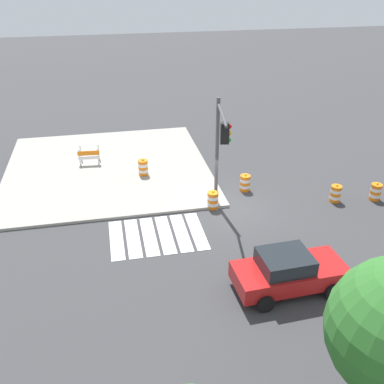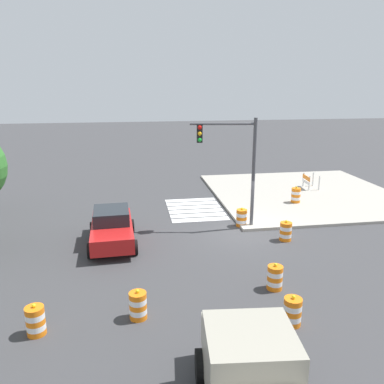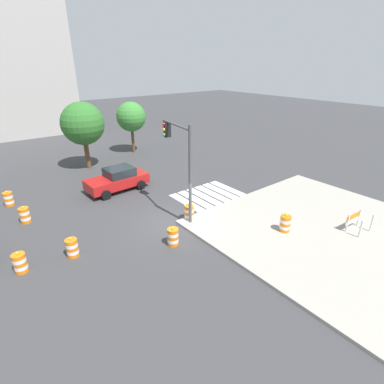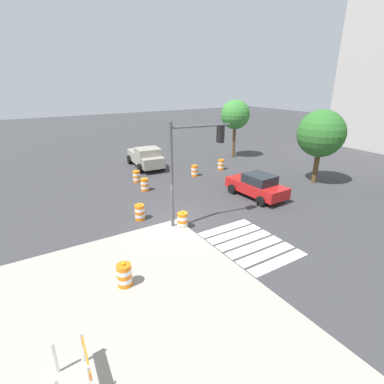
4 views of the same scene
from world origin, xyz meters
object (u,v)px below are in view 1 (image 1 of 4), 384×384
object	(u,v)px
traffic_barrel_median_near	(245,183)
traffic_barrel_on_sidewalk	(143,167)
sports_car	(288,271)
traffic_barrel_median_far	(336,194)
traffic_barrel_far_curb	(213,200)
traffic_light_pole	(220,141)
construction_barricade	(89,155)
traffic_barrel_lane_center	(375,192)

from	to	relation	value
traffic_barrel_median_near	traffic_barrel_on_sidewalk	distance (m)	6.00
sports_car	traffic_barrel_median_far	bearing A→B (deg)	-130.90
traffic_barrel_median_far	traffic_barrel_far_curb	bearing A→B (deg)	-5.49
sports_car	traffic_light_pole	distance (m)	6.80
traffic_barrel_median_near	traffic_barrel_far_curb	distance (m)	2.69
traffic_barrel_median_near	traffic_barrel_on_sidewalk	xyz separation A→B (m)	(5.30, -2.81, 0.15)
traffic_barrel_median_near	construction_barricade	xyz separation A→B (m)	(8.38, -5.07, 0.27)
traffic_barrel_on_sidewalk	traffic_barrel_lane_center	bearing A→B (deg)	156.04
traffic_barrel_far_curb	traffic_barrel_lane_center	xyz separation A→B (m)	(-8.65, 0.87, 0.00)
traffic_barrel_median_far	traffic_barrel_lane_center	xyz separation A→B (m)	(-2.16, 0.25, 0.00)
traffic_barrel_lane_center	construction_barricade	size ratio (longest dim) A/B	0.79
traffic_barrel_far_curb	traffic_light_pole	distance (m)	3.52
traffic_barrel_lane_center	traffic_light_pole	distance (m)	9.22
sports_car	traffic_barrel_median_near	size ratio (longest dim) A/B	4.29
traffic_barrel_median_far	traffic_barrel_on_sidewalk	size ratio (longest dim) A/B	1.00
sports_car	traffic_light_pole	world-z (taller)	traffic_light_pole
traffic_barrel_median_near	traffic_barrel_median_far	distance (m)	4.79
traffic_light_pole	traffic_barrel_median_far	bearing A→B (deg)	-179.54
construction_barricade	traffic_barrel_median_far	bearing A→B (deg)	150.29
sports_car	construction_barricade	world-z (taller)	sports_car
traffic_barrel_lane_center	traffic_light_pole	world-z (taller)	traffic_light_pole
traffic_barrel_far_curb	traffic_barrel_on_sidewalk	distance (m)	5.34
traffic_barrel_median_near	construction_barricade	world-z (taller)	construction_barricade
sports_car	traffic_barrel_lane_center	bearing A→B (deg)	-142.02
sports_car	traffic_barrel_median_far	xyz separation A→B (m)	(-5.18, -5.99, -0.36)
traffic_barrel_on_sidewalk	traffic_barrel_median_far	bearing A→B (deg)	152.58
traffic_barrel_median_near	construction_barricade	size ratio (longest dim) A/B	0.79
traffic_barrel_far_curb	traffic_light_pole	size ratio (longest dim) A/B	0.19
traffic_light_pole	construction_barricade	bearing A→B (deg)	-49.21
traffic_barrel_median_near	traffic_barrel_on_sidewalk	size ratio (longest dim) A/B	1.00
traffic_barrel_far_curb	traffic_barrel_lane_center	size ratio (longest dim) A/B	1.00
traffic_barrel_median_far	traffic_light_pole	size ratio (longest dim) A/B	0.19
traffic_light_pole	sports_car	bearing A→B (deg)	101.40
traffic_barrel_on_sidewalk	traffic_light_pole	size ratio (longest dim) A/B	0.19
traffic_barrel_median_near	traffic_barrel_median_far	bearing A→B (deg)	153.25
construction_barricade	traffic_light_pole	size ratio (longest dim) A/B	0.24
traffic_barrel_median_near	traffic_barrel_median_far	xyz separation A→B (m)	(-4.27, 2.15, 0.00)
traffic_barrel_on_sidewalk	construction_barricade	size ratio (longest dim) A/B	0.79
traffic_barrel_median_far	traffic_barrel_lane_center	world-z (taller)	same
sports_car	traffic_barrel_median_near	xyz separation A→B (m)	(-0.91, -8.14, -0.36)
traffic_barrel_far_curb	traffic_light_pole	world-z (taller)	traffic_light_pole
traffic_barrel_far_curb	traffic_barrel_on_sidewalk	xyz separation A→B (m)	(3.09, -4.35, 0.15)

